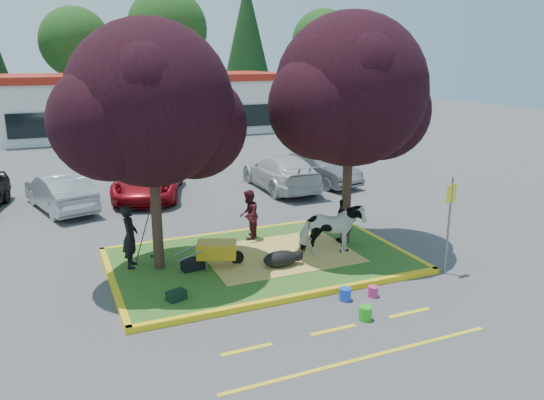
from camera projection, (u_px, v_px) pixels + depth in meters
name	position (u px, v px, depth m)	size (l,w,h in m)	color
ground	(260.00, 262.00, 15.15)	(90.00, 90.00, 0.00)	#424244
median_island	(260.00, 260.00, 15.13)	(8.00, 5.00, 0.15)	#28571B
curb_near	(300.00, 296.00, 12.85)	(8.30, 0.16, 0.15)	yellow
curb_far	(231.00, 233.00, 17.42)	(8.30, 0.16, 0.15)	yellow
curb_left	(113.00, 283.00, 13.58)	(0.16, 5.30, 0.15)	yellow
curb_right	(380.00, 241.00, 16.69)	(0.16, 5.30, 0.15)	yellow
straw_bedding	(280.00, 254.00, 15.34)	(4.20, 3.00, 0.01)	#D3BD57
tree_purple_left	(151.00, 112.00, 13.28)	(5.06, 4.20, 6.51)	black
tree_purple_right	(351.00, 97.00, 15.22)	(5.30, 4.40, 6.82)	black
fire_lane_stripe_a	(247.00, 349.00, 10.67)	(1.10, 0.12, 0.01)	yellow
fire_lane_stripe_b	(333.00, 330.00, 11.43)	(1.10, 0.12, 0.01)	yellow
fire_lane_stripe_c	(409.00, 313.00, 12.19)	(1.10, 0.12, 0.01)	yellow
fire_lane_long	(364.00, 358.00, 10.37)	(6.00, 0.10, 0.01)	yellow
retail_building	(146.00, 103.00, 40.12)	(20.40, 8.40, 4.40)	silver
treeline	(114.00, 32.00, 46.91)	(46.58, 7.80, 14.63)	black
cow	(332.00, 230.00, 15.11)	(0.82, 1.81, 1.53)	silver
calf	(281.00, 259.00, 14.44)	(1.01, 0.57, 0.44)	black
handler	(130.00, 237.00, 14.26)	(0.63, 0.41, 1.73)	black
visitor_a	(249.00, 215.00, 16.44)	(0.77, 0.60, 1.58)	#46141D
visitor_b	(342.00, 221.00, 16.23)	(0.80, 0.33, 1.37)	black
wheelbarrow	(217.00, 250.00, 14.33)	(1.87, 0.98, 0.71)	black
gear_bag_dark	(193.00, 264.00, 14.23)	(0.59, 0.32, 0.30)	black
gear_bag_green	(176.00, 295.00, 12.47)	(0.44, 0.27, 0.23)	black
sign_post	(450.00, 215.00, 13.96)	(0.37, 0.11, 2.68)	slate
bucket_green	(365.00, 313.00, 11.84)	(0.30, 0.30, 0.32)	green
bucket_pink	(373.00, 292.00, 12.98)	(0.25, 0.25, 0.27)	#CB2D73
bucket_blue	(345.00, 294.00, 12.79)	(0.29, 0.29, 0.31)	blue
car_silver	(60.00, 192.00, 20.14)	(1.53, 4.37, 1.44)	#9A9DA1
car_red	(149.00, 178.00, 22.13)	(2.50, 5.42, 1.51)	maroon
car_white	(281.00, 172.00, 23.32)	(2.11, 5.19, 1.51)	silver
car_grey	(319.00, 169.00, 24.26)	(1.51, 4.33, 1.43)	#5C5E64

